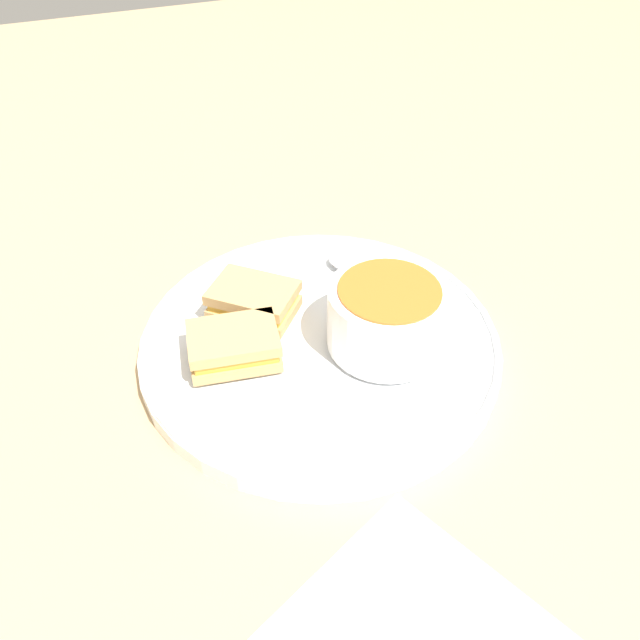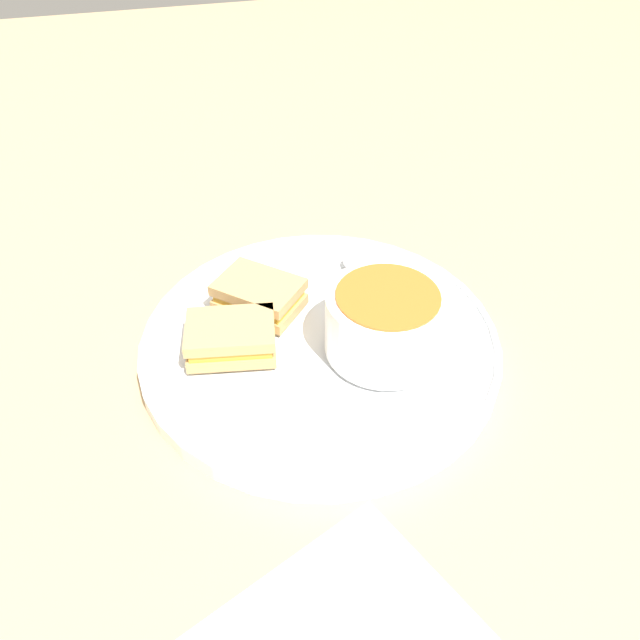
# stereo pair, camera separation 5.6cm
# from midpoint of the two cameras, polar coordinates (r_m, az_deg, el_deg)

# --- Properties ---
(ground_plane) EXTENTS (2.40, 2.40, 0.00)m
(ground_plane) POSITION_cam_midpoint_polar(r_m,az_deg,el_deg) (0.59, -2.74, -2.89)
(ground_plane) COLOR tan
(plate) EXTENTS (0.33, 0.33, 0.02)m
(plate) POSITION_cam_midpoint_polar(r_m,az_deg,el_deg) (0.58, -2.77, -2.10)
(plate) COLOR white
(plate) RESTS_ON ground_plane
(soup_bowl) EXTENTS (0.11, 0.11, 0.06)m
(soup_bowl) POSITION_cam_midpoint_polar(r_m,az_deg,el_deg) (0.54, 3.25, 0.23)
(soup_bowl) COLOR white
(soup_bowl) RESTS_ON plate
(spoon) EXTENTS (0.05, 0.11, 0.01)m
(spoon) POSITION_cam_midpoint_polar(r_m,az_deg,el_deg) (0.64, 0.09, 4.87)
(spoon) COLOR silver
(spoon) RESTS_ON plate
(sandwich_half_near) EXTENTS (0.09, 0.09, 0.03)m
(sandwich_half_near) POSITION_cam_midpoint_polar(r_m,az_deg,el_deg) (0.59, -8.80, 1.70)
(sandwich_half_near) COLOR tan
(sandwich_half_near) RESTS_ON plate
(sandwich_half_far) EXTENTS (0.09, 0.07, 0.03)m
(sandwich_half_far) POSITION_cam_midpoint_polar(r_m,az_deg,el_deg) (0.55, -10.85, -2.32)
(sandwich_half_far) COLOR tan
(sandwich_half_far) RESTS_ON plate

